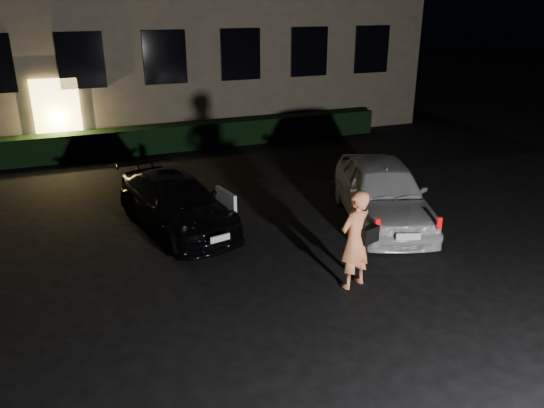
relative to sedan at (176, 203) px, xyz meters
name	(u,v)px	position (x,y,z in m)	size (l,w,h in m)	color
ground	(303,305)	(1.25, -4.04, -0.58)	(80.00, 80.00, 0.00)	black
hedge	(173,138)	(1.25, 6.46, -0.15)	(15.00, 0.70, 0.85)	black
sedan	(176,203)	(0.00, 0.00, 0.00)	(2.40, 4.22, 1.15)	black
hatch	(382,191)	(4.44, -1.39, 0.14)	(2.94, 4.53, 1.44)	silver
man	(355,239)	(2.36, -3.76, 0.33)	(0.84, 0.63, 1.81)	#FF9059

